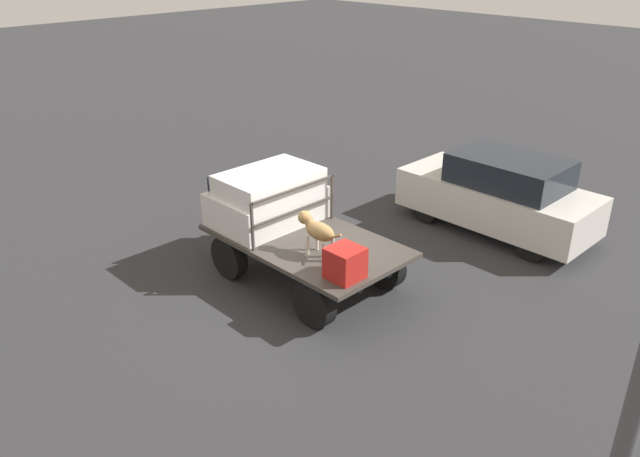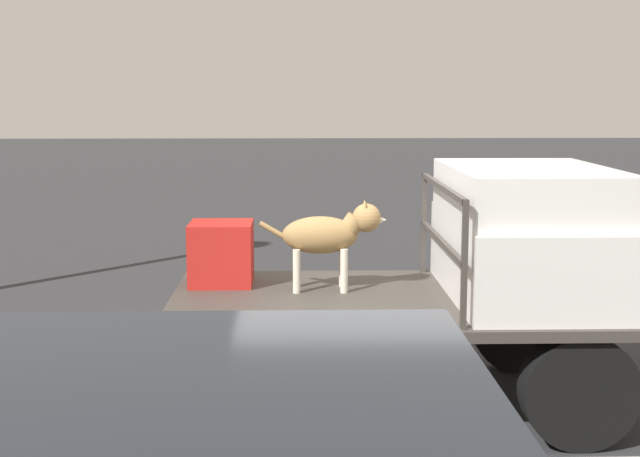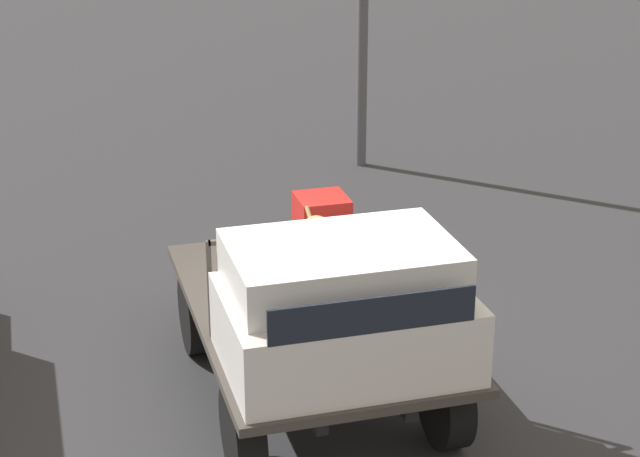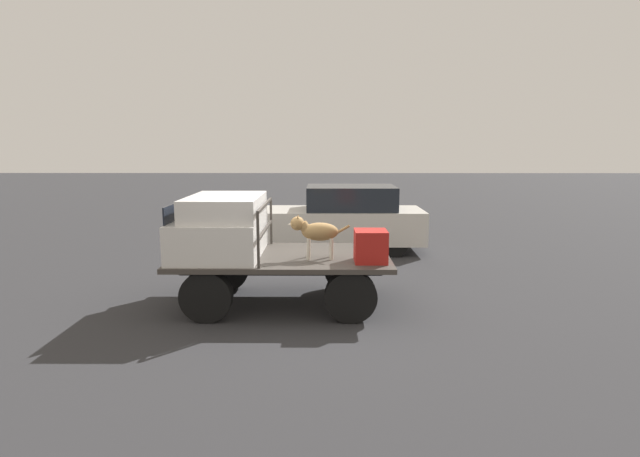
{
  "view_description": "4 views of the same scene",
  "coord_description": "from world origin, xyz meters",
  "views": [
    {
      "loc": [
        -7.26,
        6.77,
        5.73
      ],
      "look_at": [
        -0.64,
        0.27,
        1.37
      ],
      "focal_mm": 35.0,
      "sensor_mm": 36.0,
      "label": 1
    },
    {
      "loc": [
        -0.82,
        -6.71,
        2.45
      ],
      "look_at": [
        -0.64,
        0.27,
        1.37
      ],
      "focal_mm": 50.0,
      "sensor_mm": 36.0,
      "label": 2
    },
    {
      "loc": [
        8.38,
        -2.28,
        5.1
      ],
      "look_at": [
        -0.64,
        0.27,
        1.37
      ],
      "focal_mm": 60.0,
      "sensor_mm": 36.0,
      "label": 3
    },
    {
      "loc": [
        -0.68,
        8.29,
        2.72
      ],
      "look_at": [
        -0.64,
        0.27,
        1.37
      ],
      "focal_mm": 28.0,
      "sensor_mm": 36.0,
      "label": 4
    }
  ],
  "objects": [
    {
      "name": "flatbed_truck",
      "position": [
        0.0,
        0.0,
        0.62
      ],
      "size": [
        3.61,
        2.07,
        0.87
      ],
      "color": "black",
      "rests_on": "ground"
    },
    {
      "name": "dog",
      "position": [
        -0.56,
        0.27,
        1.33
      ],
      "size": [
        1.02,
        0.3,
        0.73
      ],
      "rotation": [
        0.0,
        0.0,
        0.15
      ],
      "color": "beige",
      "rests_on": "flatbed_truck"
    },
    {
      "name": "ground_plane",
      "position": [
        0.0,
        0.0,
        0.0
      ],
      "size": [
        80.0,
        80.0,
        0.0
      ],
      "primitive_type": "plane",
      "color": "#2D2D30"
    },
    {
      "name": "cargo_crate",
      "position": [
        -1.45,
        0.52,
        1.13
      ],
      "size": [
        0.51,
        0.51,
        0.51
      ],
      "color": "#AD1E19",
      "rests_on": "flatbed_truck"
    },
    {
      "name": "truck_headboard",
      "position": [
        0.28,
        0.0,
        1.45
      ],
      "size": [
        0.04,
        1.95,
        0.87
      ],
      "color": "#3D3833",
      "rests_on": "flatbed_truck"
    },
    {
      "name": "truck_cab",
      "position": [
        1.02,
        0.0,
        1.35
      ],
      "size": [
        1.4,
        1.95,
        1.01
      ],
      "color": "silver",
      "rests_on": "flatbed_truck"
    }
  ]
}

